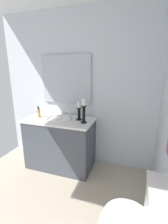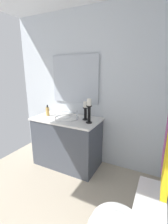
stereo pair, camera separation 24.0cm
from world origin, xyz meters
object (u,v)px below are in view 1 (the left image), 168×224
sink_basin (60,121)px  candle_holder_short (79,110)px  toilet (135,224)px  candle_holder_tall (84,110)px  soap_bottle (39,113)px  mirror (66,80)px  vanity_cabinet (60,143)px

sink_basin → candle_holder_short: candle_holder_short is taller
sink_basin → toilet: size_ratio=0.54×
candle_holder_tall → toilet: (0.99, 0.76, -0.64)m
sink_basin → candle_holder_short: bearing=101.1°
candle_holder_short → toilet: size_ratio=0.38×
sink_basin → candle_holder_tall: candle_holder_tall is taller
toilet → soap_bottle: bearing=-123.5°
candle_holder_tall → soap_bottle: size_ratio=1.95×
candle_holder_short → soap_bottle: 0.67m
candle_holder_tall → candle_holder_short: 0.16m
mirror → candle_holder_tall: (0.33, 0.42, -0.40)m
vanity_cabinet → mirror: size_ratio=1.28×
mirror → candle_holder_short: bearing=54.2°
candle_holder_tall → candle_holder_short: (-0.11, -0.11, -0.04)m
mirror → candle_holder_tall: mirror is taller
sink_basin → candle_holder_tall: bearing=83.2°
soap_bottle → toilet: soap_bottle is taller
toilet → candle_holder_tall: bearing=-142.3°
sink_basin → vanity_cabinet: bearing=-90.0°
soap_bottle → toilet: bearing=56.5°
vanity_cabinet → toilet: 1.57m
sink_basin → mirror: (-0.28, -0.00, 0.62)m
candle_holder_short → mirror: bearing=-125.8°
mirror → candle_holder_short: mirror is taller
vanity_cabinet → soap_bottle: 0.60m
mirror → candle_holder_tall: bearing=51.7°
vanity_cabinet → candle_holder_short: bearing=101.1°
candle_holder_tall → sink_basin: bearing=-96.8°
sink_basin → mirror: bearing=-179.8°
soap_bottle → toilet: 1.92m
vanity_cabinet → sink_basin: size_ratio=2.67×
mirror → sink_basin: bearing=0.2°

